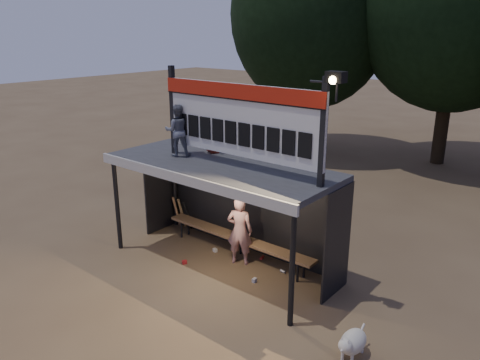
{
  "coord_description": "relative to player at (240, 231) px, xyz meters",
  "views": [
    {
      "loc": [
        6.18,
        -6.89,
        4.95
      ],
      "look_at": [
        0.2,
        0.4,
        1.9
      ],
      "focal_mm": 35.0,
      "sensor_mm": 36.0,
      "label": 1
    }
  ],
  "objects": [
    {
      "name": "player",
      "position": [
        0.0,
        0.0,
        0.0
      ],
      "size": [
        0.67,
        0.57,
        1.55
      ],
      "primitive_type": "imported",
      "rotation": [
        0.0,
        0.0,
        3.57
      ],
      "color": "silver",
      "rests_on": "ground"
    },
    {
      "name": "dog",
      "position": [
        3.36,
        -1.32,
        -0.5
      ],
      "size": [
        0.36,
        0.81,
        0.49
      ],
      "color": "beige",
      "rests_on": "ground"
    },
    {
      "name": "dugout_shelter",
      "position": [
        -0.26,
        -0.08,
        1.07
      ],
      "size": [
        5.1,
        2.08,
        2.32
      ],
      "color": "#373739",
      "rests_on": "ground"
    },
    {
      "name": "child_a",
      "position": [
        -1.36,
        -0.45,
        2.1
      ],
      "size": [
        0.68,
        0.68,
        1.12
      ],
      "primitive_type": "imported",
      "rotation": [
        0.0,
        0.0,
        3.93
      ],
      "color": "slate",
      "rests_on": "dugout_shelter"
    },
    {
      "name": "litter",
      "position": [
        0.06,
        -0.12,
        -0.74
      ],
      "size": [
        2.03,
        1.39,
        0.08
      ],
      "color": "red",
      "rests_on": "ground"
    },
    {
      "name": "child_b",
      "position": [
        -0.99,
        0.26,
        2.03
      ],
      "size": [
        0.56,
        0.54,
        0.97
      ],
      "primitive_type": "imported",
      "rotation": [
        0.0,
        0.0,
        2.47
      ],
      "color": "maroon",
      "rests_on": "dugout_shelter"
    },
    {
      "name": "bats",
      "position": [
        -2.34,
        0.5,
        -0.35
      ],
      "size": [
        0.47,
        0.32,
        0.84
      ],
      "color": "#A8764E",
      "rests_on": "ground"
    },
    {
      "name": "bench",
      "position": [
        -0.26,
        0.23,
        -0.34
      ],
      "size": [
        4.0,
        0.35,
        0.48
      ],
      "color": "olive",
      "rests_on": "ground"
    },
    {
      "name": "tree_left",
      "position": [
        -4.26,
        9.68,
        4.74
      ],
      "size": [
        6.46,
        6.46,
        9.27
      ],
      "color": "black",
      "rests_on": "ground"
    },
    {
      "name": "scoreboard_assembly",
      "position": [
        0.3,
        -0.33,
        2.55
      ],
      "size": [
        4.1,
        0.27,
        1.99
      ],
      "color": "black",
      "rests_on": "dugout_shelter"
    },
    {
      "name": "ground",
      "position": [
        -0.26,
        -0.32,
        -0.78
      ],
      "size": [
        80.0,
        80.0,
        0.0
      ],
      "primitive_type": "plane",
      "color": "brown",
      "rests_on": "ground"
    }
  ]
}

